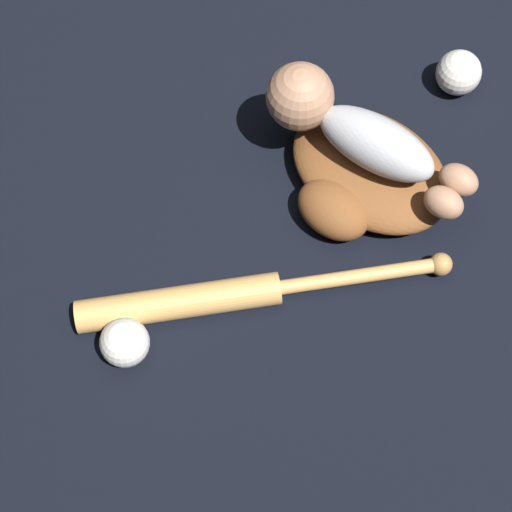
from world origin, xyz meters
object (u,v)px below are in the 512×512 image
object	(u,v)px
baby_figure	(350,128)
baseball_glove	(364,176)
baseball_bat	(217,297)
baseball	(125,342)
baseball_spare	(458,73)

from	to	relation	value
baby_figure	baseball_glove	bearing A→B (deg)	160.61
baseball_bat	baseball	distance (m)	0.16
baseball_bat	baseball	size ratio (longest dim) A/B	5.99
baseball_glove	baseball_bat	size ratio (longest dim) A/B	0.67
baby_figure	baseball_bat	distance (m)	0.35
baseball	baby_figure	bearing A→B (deg)	-102.20
baseball_bat	baseball_spare	distance (m)	0.61
baseball_spare	baseball_glove	bearing A→B (deg)	83.92
baseball_glove	baby_figure	bearing A→B (deg)	-19.39
baby_figure	baseball	bearing A→B (deg)	77.80
baby_figure	baseball_spare	xyz separation A→B (m)	(-0.08, -0.26, -0.08)
baby_figure	baseball_bat	bearing A→B (deg)	84.29
baseball_glove	baby_figure	world-z (taller)	baby_figure
baby_figure	baseball	world-z (taller)	baby_figure
baseball_spare	baseball	bearing A→B (deg)	76.28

